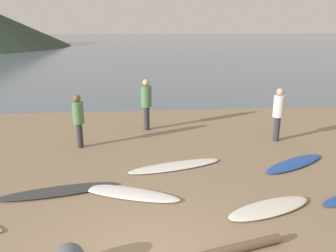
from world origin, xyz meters
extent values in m
cube|color=#8C7559|center=(0.00, 10.00, -0.10)|extent=(120.00, 120.00, 0.20)
cube|color=slate|center=(0.00, 60.29, 0.00)|extent=(140.00, 100.00, 0.01)
ellipsoid|color=#333338|center=(-1.88, 2.88, 0.04)|extent=(2.72, 1.06, 0.08)
ellipsoid|color=white|center=(-0.31, 2.66, 0.04)|extent=(2.50, 1.42, 0.09)
ellipsoid|color=white|center=(0.92, 4.07, 0.04)|extent=(2.65, 1.22, 0.08)
ellipsoid|color=silver|center=(2.63, 1.73, 0.05)|extent=(2.08, 1.25, 0.10)
ellipsoid|color=#1E479E|center=(4.18, 3.95, 0.04)|extent=(2.20, 1.57, 0.09)
cylinder|color=#2D2D38|center=(0.28, 7.51, 0.43)|extent=(0.20, 0.20, 0.85)
cylinder|color=#4C7A4C|center=(0.28, 7.51, 1.22)|extent=(0.37, 0.37, 0.74)
sphere|color=tan|center=(0.28, 7.51, 1.71)|extent=(0.24, 0.24, 0.24)
cylinder|color=#2D2D38|center=(4.45, 5.94, 0.40)|extent=(0.19, 0.19, 0.81)
cylinder|color=beige|center=(4.45, 5.94, 1.16)|extent=(0.35, 0.35, 0.70)
sphere|color=tan|center=(4.45, 5.94, 1.63)|extent=(0.23, 0.23, 0.23)
cylinder|color=#2D2D38|center=(-1.83, 5.87, 0.39)|extent=(0.18, 0.18, 0.77)
cylinder|color=#4C7A4C|center=(-1.83, 5.87, 1.11)|extent=(0.34, 0.34, 0.67)
sphere|color=brown|center=(-1.83, 5.87, 1.55)|extent=(0.22, 0.22, 0.22)
cylinder|color=brown|center=(1.28, 0.38, 0.08)|extent=(2.28, 0.75, 0.17)
camera|label=1|loc=(-0.01, -4.35, 3.73)|focal=36.76mm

